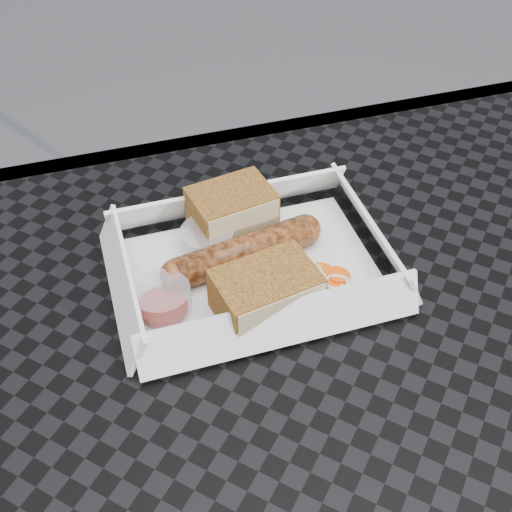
{
  "coord_description": "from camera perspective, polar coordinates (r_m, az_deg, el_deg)",
  "views": [
    {
      "loc": [
        -0.23,
        -0.23,
        1.17
      ],
      "look_at": [
        -0.11,
        0.16,
        0.78
      ],
      "focal_mm": 45.0,
      "sensor_mm": 36.0,
      "label": 1
    }
  ],
  "objects": [
    {
      "name": "bread_near",
      "position": [
        0.61,
        -2.17,
        3.97
      ],
      "size": [
        0.08,
        0.07,
        0.05
      ],
      "primitive_type": "cube",
      "rotation": [
        0.0,
        0.0,
        0.17
      ],
      "color": "olive",
      "rests_on": "food_tray"
    },
    {
      "name": "food_tray",
      "position": [
        0.59,
        -0.29,
        -1.3
      ],
      "size": [
        0.22,
        0.15,
        0.0
      ],
      "primitive_type": "cube",
      "color": "white",
      "rests_on": "patio_table"
    },
    {
      "name": "condiment_cup_sauce",
      "position": [
        0.55,
        -8.34,
        -4.07
      ],
      "size": [
        0.05,
        0.05,
        0.03
      ],
      "primitive_type": "cylinder",
      "color": "#9A150B",
      "rests_on": "patio_table"
    },
    {
      "name": "condiment_cup_empty",
      "position": [
        0.6,
        -4.31,
        1.2
      ],
      "size": [
        0.05,
        0.05,
        0.03
      ],
      "primitive_type": "cylinder",
      "color": "silver",
      "rests_on": "patio_table"
    },
    {
      "name": "bread_far",
      "position": [
        0.54,
        0.89,
        -3.31
      ],
      "size": [
        0.09,
        0.07,
        0.04
      ],
      "primitive_type": "cube",
      "rotation": [
        0.0,
        0.0,
        0.17
      ],
      "color": "olive",
      "rests_on": "food_tray"
    },
    {
      "name": "bratwurst",
      "position": [
        0.58,
        -1.15,
        0.39
      ],
      "size": [
        0.16,
        0.05,
        0.03
      ],
      "rotation": [
        0.0,
        0.0,
        0.17
      ],
      "color": "brown",
      "rests_on": "food_tray"
    },
    {
      "name": "veg_garnish",
      "position": [
        0.58,
        7.2,
        -2.28
      ],
      "size": [
        0.03,
        0.03,
        0.0
      ],
      "color": "#FF590B",
      "rests_on": "food_tray"
    },
    {
      "name": "patio_table",
      "position": [
        0.59,
        15.11,
        -15.32
      ],
      "size": [
        0.8,
        0.8,
        0.74
      ],
      "color": "black",
      "rests_on": "ground"
    },
    {
      "name": "napkin",
      "position": [
        0.58,
        -2.16,
        -2.2
      ],
      "size": [
        0.15,
        0.15,
        0.0
      ],
      "primitive_type": "cube",
      "rotation": [
        0.0,
        0.0,
        -0.29
      ],
      "color": "white",
      "rests_on": "patio_table"
    }
  ]
}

